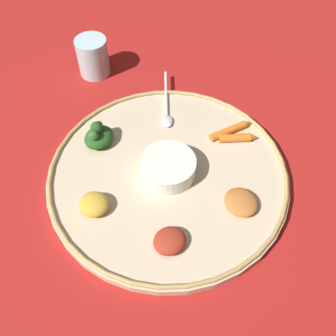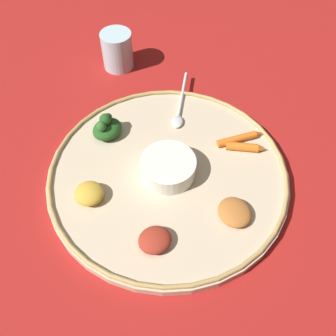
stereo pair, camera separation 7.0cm
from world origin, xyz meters
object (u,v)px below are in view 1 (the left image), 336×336
object	(u,v)px
center_bowl	(168,167)
carrot_outer	(231,130)
carrot_near_spoon	(238,138)
drinking_glass	(93,59)
greens_pile	(98,136)
spoon	(167,107)

from	to	relation	value
center_bowl	carrot_outer	xyz separation A→B (m)	(0.13, -0.10, -0.01)
carrot_near_spoon	drinking_glass	bearing A→B (deg)	68.32
greens_pile	spoon	bearing A→B (deg)	-39.66
center_bowl	spoon	world-z (taller)	center_bowl
center_bowl	greens_pile	xyz separation A→B (m)	(0.04, 0.15, 0.00)
greens_pile	drinking_glass	world-z (taller)	drinking_glass
spoon	greens_pile	xyz separation A→B (m)	(-0.12, 0.10, 0.02)
carrot_outer	drinking_glass	distance (m)	0.36
greens_pile	carrot_outer	world-z (taller)	greens_pile
drinking_glass	center_bowl	bearing A→B (deg)	-136.07
spoon	drinking_glass	xyz separation A→B (m)	(0.09, 0.20, 0.02)
carrot_near_spoon	carrot_outer	xyz separation A→B (m)	(0.02, 0.02, -0.00)
carrot_outer	drinking_glass	xyz separation A→B (m)	(0.12, 0.34, 0.01)
drinking_glass	greens_pile	bearing A→B (deg)	-156.22
spoon	carrot_near_spoon	distance (m)	0.17
carrot_near_spoon	drinking_glass	world-z (taller)	drinking_glass
center_bowl	spoon	distance (m)	0.17
carrot_near_spoon	carrot_outer	bearing A→B (deg)	44.29
spoon	drinking_glass	world-z (taller)	drinking_glass
drinking_glass	carrot_near_spoon	bearing A→B (deg)	-111.68
spoon	drinking_glass	size ratio (longest dim) A/B	1.94
spoon	carrot_outer	bearing A→B (deg)	-102.79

